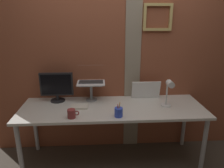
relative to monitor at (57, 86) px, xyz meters
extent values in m
plane|color=#4C4238|center=(0.76, -0.25, -0.93)|extent=(6.00, 6.00, 0.00)
cube|color=brown|center=(0.76, 0.18, 0.41)|extent=(3.27, 0.12, 2.69)
cube|color=gray|center=(0.95, 0.12, 0.41)|extent=(0.20, 0.01, 2.69)
cube|color=tan|center=(1.23, 0.10, 0.94)|extent=(0.34, 0.03, 0.03)
cube|color=tan|center=(1.23, 0.10, 0.66)|extent=(0.34, 0.03, 0.03)
cube|color=tan|center=(1.07, 0.10, 0.80)|extent=(0.03, 0.03, 0.25)
cube|color=tan|center=(1.39, 0.10, 0.80)|extent=(0.03, 0.03, 0.25)
cube|color=silver|center=(0.67, -0.23, -0.21)|extent=(2.14, 0.70, 0.03)
cylinder|color=#B2B2B7|center=(-0.34, -0.52, -0.58)|extent=(0.05, 0.05, 0.70)
cylinder|color=#B2B2B7|center=(1.68, -0.52, -0.58)|extent=(0.05, 0.05, 0.70)
cylinder|color=#B2B2B7|center=(-0.34, 0.06, -0.58)|extent=(0.05, 0.05, 0.70)
cylinder|color=#B2B2B7|center=(1.68, 0.06, -0.58)|extent=(0.05, 0.05, 0.70)
cylinder|color=black|center=(0.00, 0.00, -0.19)|extent=(0.18, 0.18, 0.01)
cylinder|color=black|center=(0.00, 0.00, -0.16)|extent=(0.04, 0.04, 0.07)
cube|color=black|center=(0.00, 0.00, 0.02)|extent=(0.40, 0.04, 0.28)
cube|color=black|center=(0.00, -0.02, 0.02)|extent=(0.36, 0.00, 0.25)
cylinder|color=gray|center=(0.42, 0.00, -0.19)|extent=(0.14, 0.14, 0.01)
cylinder|color=gray|center=(0.42, 0.00, -0.09)|extent=(0.03, 0.03, 0.20)
cube|color=gray|center=(0.42, 0.00, 0.02)|extent=(0.28, 0.22, 0.01)
cube|color=white|center=(0.42, 0.00, 0.03)|extent=(0.34, 0.24, 0.01)
cube|color=#2D2D30|center=(0.42, 0.02, 0.04)|extent=(0.30, 0.15, 0.00)
cube|color=white|center=(0.42, 0.16, 0.13)|extent=(0.34, 0.07, 0.19)
cube|color=black|center=(0.42, 0.15, 0.13)|extent=(0.31, 0.06, 0.16)
cube|color=white|center=(1.11, 0.02, -0.09)|extent=(0.36, 0.06, 0.23)
cylinder|color=white|center=(1.30, -0.23, -0.19)|extent=(0.12, 0.12, 0.02)
cylinder|color=white|center=(1.30, -0.23, -0.03)|extent=(0.02, 0.02, 0.30)
cylinder|color=white|center=(1.30, -0.32, 0.10)|extent=(0.07, 0.11, 0.07)
cylinder|color=blue|center=(0.72, -0.48, -0.15)|extent=(0.09, 0.09, 0.10)
cylinder|color=red|center=(0.71, -0.47, -0.12)|extent=(0.01, 0.02, 0.13)
cylinder|color=orange|center=(0.72, -0.48, -0.11)|extent=(0.03, 0.01, 0.15)
cylinder|color=maroon|center=(0.23, -0.48, -0.15)|extent=(0.08, 0.08, 0.09)
torus|color=maroon|center=(0.28, -0.48, -0.15)|extent=(0.05, 0.01, 0.05)
cube|color=silver|center=(0.28, -0.23, -0.19)|extent=(0.20, 0.14, 0.03)
camera|label=1|loc=(0.53, -2.51, 0.82)|focal=34.20mm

